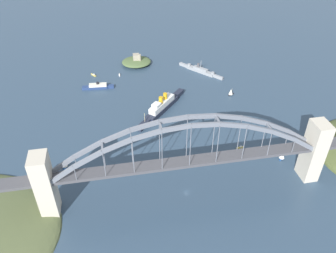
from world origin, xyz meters
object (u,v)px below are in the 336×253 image
(harbor_ferry_steamer, at_px, (98,86))
(small_boat_2, at_px, (227,158))
(naval_cruiser, at_px, (200,70))
(fort_island_mid_harbor, at_px, (136,62))
(small_boat_6, at_px, (119,75))
(harbor_arch_bridge, at_px, (188,164))
(small_boat_0, at_px, (240,147))
(ocean_liner, at_px, (162,106))
(small_boat_3, at_px, (282,155))
(small_boat_4, at_px, (231,92))
(small_boat_1, at_px, (64,164))
(small_boat_5, at_px, (94,75))

(harbor_ferry_steamer, height_order, small_boat_2, harbor_ferry_steamer)
(naval_cruiser, xyz_separation_m, fort_island_mid_harbor, (-77.97, 37.89, 1.20))
(small_boat_6, bearing_deg, harbor_arch_bridge, -79.67)
(small_boat_0, height_order, small_boat_6, small_boat_0)
(small_boat_6, bearing_deg, ocean_liner, -66.20)
(harbor_ferry_steamer, distance_m, small_boat_0, 186.50)
(small_boat_2, relative_size, small_boat_3, 1.37)
(small_boat_6, bearing_deg, naval_cruiser, -5.52)
(harbor_ferry_steamer, relative_size, small_boat_4, 4.27)
(small_boat_2, bearing_deg, small_boat_3, -10.32)
(small_boat_3, bearing_deg, ocean_liner, 133.16)
(naval_cruiser, relative_size, small_boat_3, 6.57)
(fort_island_mid_harbor, bearing_deg, small_boat_3, -63.82)
(small_boat_0, distance_m, small_boat_4, 95.77)
(small_boat_1, distance_m, small_boat_2, 141.30)
(small_boat_0, height_order, small_boat_2, small_boat_2)
(naval_cruiser, height_order, small_boat_1, naval_cruiser)
(small_boat_2, xyz_separation_m, small_boat_5, (-114.80, 183.03, -0.13))
(small_boat_6, bearing_deg, small_boat_1, -109.65)
(small_boat_3, distance_m, small_boat_4, 113.81)
(naval_cruiser, distance_m, fort_island_mid_harbor, 86.69)
(naval_cruiser, distance_m, small_boat_5, 135.94)
(harbor_arch_bridge, relative_size, small_boat_3, 32.43)
(ocean_liner, distance_m, naval_cruiser, 101.68)
(fort_island_mid_harbor, distance_m, small_boat_2, 213.36)
(harbor_ferry_steamer, height_order, small_boat_0, harbor_ferry_steamer)
(small_boat_1, distance_m, small_boat_4, 201.11)
(naval_cruiser, distance_m, small_boat_4, 65.56)
(fort_island_mid_harbor, height_order, small_boat_3, fort_island_mid_harbor)
(ocean_liner, xyz_separation_m, naval_cruiser, (63.41, 79.45, -2.41))
(small_boat_6, bearing_deg, harbor_ferry_steamer, -133.88)
(ocean_liner, bearing_deg, small_boat_2, -63.88)
(ocean_liner, xyz_separation_m, harbor_ferry_steamer, (-66.80, 60.91, -2.60))
(naval_cruiser, relative_size, small_boat_5, 5.80)
(small_boat_4, bearing_deg, small_boat_6, 149.33)
(small_boat_0, bearing_deg, harbor_arch_bridge, -144.27)
(harbor_arch_bridge, height_order, ocean_liner, harbor_arch_bridge)
(small_boat_4, bearing_deg, small_boat_0, -103.94)
(ocean_liner, distance_m, small_boat_1, 121.36)
(small_boat_4, relative_size, small_boat_5, 0.94)
(ocean_liner, height_order, fort_island_mid_harbor, ocean_liner)
(naval_cruiser, distance_m, small_boat_3, 178.23)
(small_boat_1, distance_m, small_boat_5, 169.55)
(harbor_arch_bridge, relative_size, small_boat_1, 29.92)
(ocean_liner, distance_m, small_boat_2, 98.15)
(small_boat_6, bearing_deg, small_boat_5, 170.13)
(small_boat_3, bearing_deg, small_boat_6, 124.96)
(small_boat_5, bearing_deg, ocean_liner, -52.98)
(harbor_ferry_steamer, xyz_separation_m, small_boat_5, (-4.83, 34.08, -1.76))
(small_boat_6, bearing_deg, small_boat_3, -55.04)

